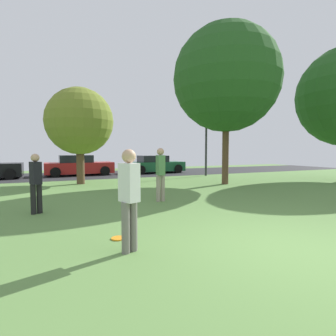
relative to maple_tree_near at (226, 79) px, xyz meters
name	(u,v)px	position (x,y,z in m)	size (l,w,h in m)	color
ground_plane	(290,249)	(-4.48, -7.94, -5.27)	(44.00, 44.00, 0.00)	#5B8442
road_strip	(105,174)	(-4.48, 8.06, -5.27)	(44.00, 6.40, 0.01)	#28282B
maple_tree_near	(226,79)	(0.00, 0.00, 0.00)	(5.29, 5.29, 7.92)	brown
oak_tree_right	(80,122)	(-6.68, 3.10, -2.11)	(3.36, 3.36, 4.86)	brown
person_thrower	(36,181)	(-8.54, -3.21, -4.38)	(0.32, 0.38, 1.62)	black
person_catcher	(129,195)	(-7.03, -6.90, -4.31)	(0.32, 0.38, 1.73)	slate
person_bystander	(161,172)	(-4.80, -2.94, -4.27)	(0.30, 0.33, 1.79)	gray
frisbee_disc	(118,238)	(-7.04, -6.17, -5.26)	(0.27, 0.27, 0.03)	orange
parked_car_red	(79,166)	(-6.24, 8.17, -4.63)	(4.46, 2.11, 1.38)	#B21E1E
parked_car_green	(155,165)	(-0.71, 7.89, -4.66)	(4.22, 2.08, 1.32)	#195633
street_lamp_post	(206,142)	(1.56, 4.26, -3.02)	(0.14, 0.14, 4.50)	#2D2D33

